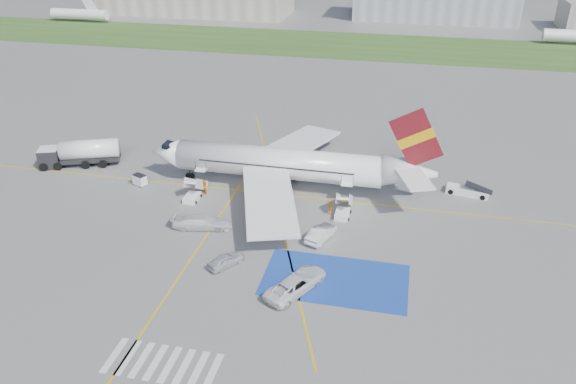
% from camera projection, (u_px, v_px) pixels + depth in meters
% --- Properties ---
extents(ground, '(400.00, 400.00, 0.00)m').
position_uv_depth(ground, '(248.00, 245.00, 59.81)').
color(ground, '#60605E').
rests_on(ground, ground).
extents(grass_strip, '(400.00, 30.00, 0.01)m').
position_uv_depth(grass_strip, '(353.00, 45.00, 141.99)').
color(grass_strip, '#2D4C1E').
rests_on(grass_strip, ground).
extents(taxiway_line_main, '(120.00, 0.20, 0.01)m').
position_uv_depth(taxiway_line_main, '(275.00, 194.00, 70.19)').
color(taxiway_line_main, gold).
rests_on(taxiway_line_main, ground).
extents(taxiway_line_cross, '(0.20, 60.00, 0.01)m').
position_uv_depth(taxiway_line_cross, '(166.00, 296.00, 52.12)').
color(taxiway_line_cross, gold).
rests_on(taxiway_line_cross, ground).
extents(taxiway_line_diag, '(20.71, 56.45, 0.01)m').
position_uv_depth(taxiway_line_diag, '(275.00, 194.00, 70.19)').
color(taxiway_line_diag, gold).
rests_on(taxiway_line_diag, ground).
extents(staging_box, '(14.00, 8.00, 0.01)m').
position_uv_depth(staging_box, '(335.00, 280.00, 54.41)').
color(staging_box, '#193A96').
rests_on(staging_box, ground).
extents(crosswalk, '(9.00, 4.00, 0.01)m').
position_uv_depth(crosswalk, '(163.00, 363.00, 44.58)').
color(crosswalk, silver).
rests_on(crosswalk, ground).
extents(airliner, '(36.81, 32.95, 11.92)m').
position_uv_depth(airliner, '(290.00, 164.00, 70.06)').
color(airliner, white).
rests_on(airliner, ground).
extents(airstairs_fwd, '(1.90, 5.20, 3.60)m').
position_uv_depth(airstairs_fwd, '(193.00, 194.00, 68.89)').
color(airstairs_fwd, white).
rests_on(airstairs_fwd, ground).
extents(airstairs_aft, '(1.90, 5.20, 3.60)m').
position_uv_depth(airstairs_aft, '(343.00, 210.00, 65.31)').
color(airstairs_aft, white).
rests_on(airstairs_aft, ground).
extents(fuel_tanker, '(10.87, 6.35, 3.61)m').
position_uv_depth(fuel_tanker, '(80.00, 155.00, 77.25)').
color(fuel_tanker, black).
rests_on(fuel_tanker, ground).
extents(gpu_cart, '(2.04, 1.70, 1.46)m').
position_uv_depth(gpu_cart, '(140.00, 180.00, 72.16)').
color(gpu_cart, white).
rests_on(gpu_cart, ground).
extents(belt_loader, '(5.68, 2.86, 1.64)m').
position_uv_depth(belt_loader, '(468.00, 191.00, 70.00)').
color(belt_loader, white).
rests_on(belt_loader, ground).
extents(car_silver_a, '(3.52, 4.12, 1.33)m').
position_uv_depth(car_silver_a, '(226.00, 260.00, 56.20)').
color(car_silver_a, '#AFB1B6').
rests_on(car_silver_a, ground).
extents(car_silver_b, '(3.10, 4.90, 1.52)m').
position_uv_depth(car_silver_b, '(321.00, 233.00, 60.59)').
color(car_silver_b, silver).
rests_on(car_silver_b, ground).
extents(van_white_a, '(4.77, 6.00, 2.05)m').
position_uv_depth(van_white_a, '(296.00, 281.00, 52.51)').
color(van_white_a, silver).
rests_on(van_white_a, ground).
extents(van_white_b, '(5.23, 2.86, 1.94)m').
position_uv_depth(van_white_b, '(202.00, 220.00, 62.55)').
color(van_white_b, silver).
rests_on(van_white_b, ground).
extents(crew_fwd, '(0.69, 0.58, 1.60)m').
position_uv_depth(crew_fwd, '(204.00, 187.00, 70.26)').
color(crew_fwd, '#F6610C').
rests_on(crew_fwd, ground).
extents(crew_nose, '(0.98, 1.10, 1.89)m').
position_uv_depth(crew_nose, '(204.00, 187.00, 69.89)').
color(crew_nose, orange).
rests_on(crew_nose, ground).
extents(crew_aft, '(0.55, 1.02, 1.65)m').
position_uv_depth(crew_aft, '(330.00, 208.00, 65.36)').
color(crew_aft, orange).
rests_on(crew_aft, ground).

